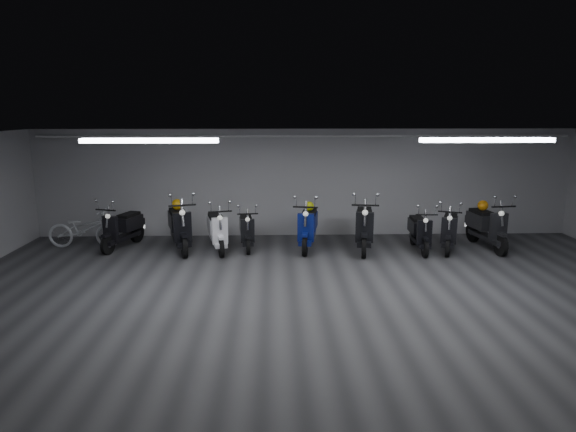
{
  "coord_description": "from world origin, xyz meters",
  "views": [
    {
      "loc": [
        -0.82,
        -7.87,
        3.26
      ],
      "look_at": [
        -0.52,
        2.5,
        1.05
      ],
      "focal_mm": 30.99,
      "sensor_mm": 36.0,
      "label": 1
    }
  ],
  "objects_px": {
    "scooter_2": "(217,224)",
    "scooter_5": "(364,219)",
    "scooter_1": "(179,220)",
    "scooter_9": "(488,220)",
    "bicycle": "(84,225)",
    "scooter_4": "(308,220)",
    "scooter_0": "(122,222)",
    "helmet_0": "(177,204)",
    "scooter_3": "(247,224)",
    "scooter_8": "(450,224)",
    "helmet_1": "(309,206)",
    "helmet_2": "(483,205)",
    "scooter_7": "(420,226)"
  },
  "relations": [
    {
      "from": "scooter_2",
      "to": "scooter_5",
      "type": "xyz_separation_m",
      "value": [
        3.47,
        -0.04,
        0.09
      ]
    },
    {
      "from": "scooter_1",
      "to": "scooter_9",
      "type": "relative_size",
      "value": 1.05
    },
    {
      "from": "bicycle",
      "to": "scooter_4",
      "type": "bearing_deg",
      "value": -91.64
    },
    {
      "from": "scooter_0",
      "to": "helmet_0",
      "type": "xyz_separation_m",
      "value": [
        1.33,
        0.03,
        0.41
      ]
    },
    {
      "from": "scooter_4",
      "to": "scooter_5",
      "type": "bearing_deg",
      "value": 2.63
    },
    {
      "from": "scooter_3",
      "to": "helmet_0",
      "type": "relative_size",
      "value": 5.94
    },
    {
      "from": "scooter_8",
      "to": "scooter_9",
      "type": "distance_m",
      "value": 0.96
    },
    {
      "from": "scooter_0",
      "to": "helmet_1",
      "type": "height_order",
      "value": "scooter_0"
    },
    {
      "from": "helmet_2",
      "to": "scooter_4",
      "type": "bearing_deg",
      "value": -178.09
    },
    {
      "from": "scooter_1",
      "to": "scooter_5",
      "type": "relative_size",
      "value": 1.0
    },
    {
      "from": "scooter_3",
      "to": "scooter_8",
      "type": "distance_m",
      "value": 4.81
    },
    {
      "from": "scooter_9",
      "to": "helmet_0",
      "type": "relative_size",
      "value": 7.12
    },
    {
      "from": "helmet_0",
      "to": "scooter_1",
      "type": "bearing_deg",
      "value": -72.21
    },
    {
      "from": "helmet_0",
      "to": "bicycle",
      "type": "bearing_deg",
      "value": 178.33
    },
    {
      "from": "scooter_1",
      "to": "helmet_0",
      "type": "relative_size",
      "value": 7.49
    },
    {
      "from": "scooter_9",
      "to": "scooter_3",
      "type": "bearing_deg",
      "value": 171.84
    },
    {
      "from": "scooter_1",
      "to": "scooter_5",
      "type": "xyz_separation_m",
      "value": [
        4.36,
        -0.1,
        0.0
      ]
    },
    {
      "from": "scooter_0",
      "to": "scooter_3",
      "type": "height_order",
      "value": "scooter_0"
    },
    {
      "from": "scooter_0",
      "to": "scooter_8",
      "type": "xyz_separation_m",
      "value": [
        7.79,
        -0.42,
        -0.01
      ]
    },
    {
      "from": "scooter_1",
      "to": "bicycle",
      "type": "xyz_separation_m",
      "value": [
        -2.37,
        0.33,
        -0.19
      ]
    },
    {
      "from": "helmet_0",
      "to": "scooter_2",
      "type": "bearing_deg",
      "value": -18.39
    },
    {
      "from": "scooter_7",
      "to": "scooter_1",
      "type": "bearing_deg",
      "value": -179.7
    },
    {
      "from": "scooter_4",
      "to": "scooter_9",
      "type": "bearing_deg",
      "value": 8.15
    },
    {
      "from": "scooter_1",
      "to": "helmet_1",
      "type": "distance_m",
      "value": 3.11
    },
    {
      "from": "scooter_7",
      "to": "helmet_2",
      "type": "height_order",
      "value": "scooter_7"
    },
    {
      "from": "bicycle",
      "to": "helmet_2",
      "type": "xyz_separation_m",
      "value": [
        9.66,
        -0.12,
        0.45
      ]
    },
    {
      "from": "scooter_9",
      "to": "bicycle",
      "type": "bearing_deg",
      "value": 171.3
    },
    {
      "from": "scooter_5",
      "to": "scooter_2",
      "type": "bearing_deg",
      "value": -170.97
    },
    {
      "from": "scooter_8",
      "to": "helmet_1",
      "type": "xyz_separation_m",
      "value": [
        -3.29,
        0.51,
        0.34
      ]
    },
    {
      "from": "scooter_5",
      "to": "bicycle",
      "type": "height_order",
      "value": "scooter_5"
    },
    {
      "from": "scooter_8",
      "to": "scooter_9",
      "type": "height_order",
      "value": "scooter_9"
    },
    {
      "from": "scooter_4",
      "to": "scooter_9",
      "type": "distance_m",
      "value": 4.29
    },
    {
      "from": "scooter_8",
      "to": "scooter_1",
      "type": "bearing_deg",
      "value": -159.84
    },
    {
      "from": "scooter_1",
      "to": "scooter_7",
      "type": "xyz_separation_m",
      "value": [
        5.65,
        -0.21,
        -0.14
      ]
    },
    {
      "from": "scooter_5",
      "to": "helmet_1",
      "type": "bearing_deg",
      "value": 171.35
    },
    {
      "from": "scooter_2",
      "to": "scooter_4",
      "type": "xyz_separation_m",
      "value": [
        2.15,
        0.12,
        0.05
      ]
    },
    {
      "from": "scooter_2",
      "to": "scooter_7",
      "type": "distance_m",
      "value": 4.77
    },
    {
      "from": "scooter_3",
      "to": "helmet_1",
      "type": "bearing_deg",
      "value": 1.49
    },
    {
      "from": "scooter_4",
      "to": "helmet_0",
      "type": "relative_size",
      "value": 7.04
    },
    {
      "from": "scooter_1",
      "to": "helmet_1",
      "type": "xyz_separation_m",
      "value": [
        3.08,
        0.32,
        0.24
      ]
    },
    {
      "from": "scooter_0",
      "to": "scooter_9",
      "type": "xyz_separation_m",
      "value": [
        8.74,
        -0.29,
        0.06
      ]
    },
    {
      "from": "scooter_5",
      "to": "scooter_8",
      "type": "bearing_deg",
      "value": 7.33
    },
    {
      "from": "bicycle",
      "to": "helmet_2",
      "type": "distance_m",
      "value": 9.67
    },
    {
      "from": "scooter_2",
      "to": "scooter_4",
      "type": "height_order",
      "value": "scooter_4"
    },
    {
      "from": "scooter_0",
      "to": "scooter_7",
      "type": "xyz_separation_m",
      "value": [
        7.07,
        -0.44,
        -0.04
      ]
    },
    {
      "from": "scooter_9",
      "to": "helmet_1",
      "type": "xyz_separation_m",
      "value": [
        -4.24,
        0.38,
        0.28
      ]
    },
    {
      "from": "scooter_9",
      "to": "helmet_2",
      "type": "xyz_separation_m",
      "value": [
        -0.03,
        0.26,
        0.3
      ]
    },
    {
      "from": "scooter_2",
      "to": "scooter_5",
      "type": "relative_size",
      "value": 0.88
    },
    {
      "from": "helmet_1",
      "to": "scooter_4",
      "type": "bearing_deg",
      "value": -99.78
    },
    {
      "from": "scooter_0",
      "to": "scooter_1",
      "type": "height_order",
      "value": "scooter_1"
    }
  ]
}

